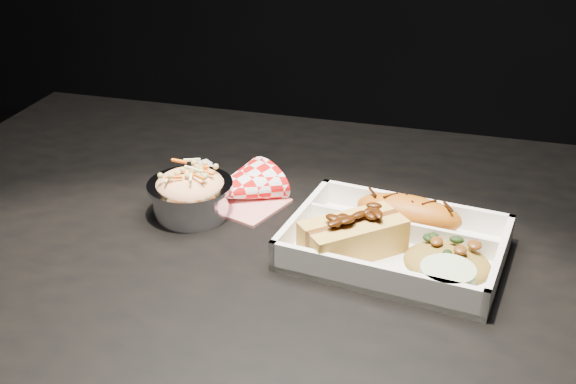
# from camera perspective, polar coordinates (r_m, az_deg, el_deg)

# --- Properties ---
(dining_table) EXTENTS (1.20, 0.80, 0.75)m
(dining_table) POSITION_cam_1_polar(r_m,az_deg,el_deg) (0.96, 0.95, -8.15)
(dining_table) COLOR black
(dining_table) RESTS_ON ground
(food_tray) EXTENTS (0.27, 0.21, 0.04)m
(food_tray) POSITION_cam_1_polar(r_m,az_deg,el_deg) (0.88, 8.46, -4.35)
(food_tray) COLOR white
(food_tray) RESTS_ON dining_table
(fried_pastry) EXTENTS (0.14, 0.07, 0.04)m
(fried_pastry) POSITION_cam_1_polar(r_m,az_deg,el_deg) (0.91, 9.50, -1.65)
(fried_pastry) COLOR #B65C12
(fried_pastry) RESTS_ON food_tray
(hotdog) EXTENTS (0.13, 0.12, 0.06)m
(hotdog) POSITION_cam_1_polar(r_m,az_deg,el_deg) (0.85, 5.16, -3.30)
(hotdog) COLOR gold
(hotdog) RESTS_ON food_tray
(fried_rice_mound) EXTENTS (0.11, 0.10, 0.03)m
(fried_rice_mound) POSITION_cam_1_polar(r_m,az_deg,el_deg) (0.85, 12.53, -4.83)
(fried_rice_mound) COLOR olive
(fried_rice_mound) RESTS_ON food_tray
(cupcake_liner) EXTENTS (0.06, 0.06, 0.03)m
(cupcake_liner) POSITION_cam_1_polar(r_m,az_deg,el_deg) (0.81, 12.45, -6.78)
(cupcake_liner) COLOR #B6CD9B
(cupcake_liner) RESTS_ON food_tray
(foil_coleslaw_cup) EXTENTS (0.11, 0.11, 0.07)m
(foil_coleslaw_cup) POSITION_cam_1_polar(r_m,az_deg,el_deg) (0.95, -7.72, 0.01)
(foil_coleslaw_cup) COLOR silver
(foil_coleslaw_cup) RESTS_ON dining_table
(napkin_fork) EXTENTS (0.16, 0.15, 0.10)m
(napkin_fork) POSITION_cam_1_polar(r_m,az_deg,el_deg) (0.99, -4.08, 0.29)
(napkin_fork) COLOR red
(napkin_fork) RESTS_ON dining_table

